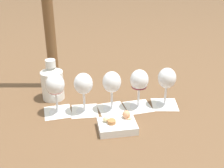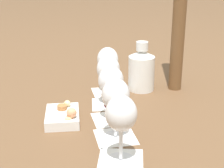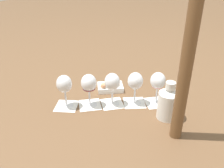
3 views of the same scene
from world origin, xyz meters
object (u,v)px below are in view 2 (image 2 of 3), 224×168
ceramic_vase (141,69)px  wine_glass_3 (116,98)px  wine_glass_4 (121,117)px  snack_dish (63,116)px  wine_glass_1 (108,72)px  wine_glass_2 (111,83)px  wine_glass_0 (108,62)px

ceramic_vase → wine_glass_3: bearing=-52.3°
wine_glass_4 → ceramic_vase: bearing=132.5°
ceramic_vase → snack_dish: ceramic_vase is taller
wine_glass_1 → ceramic_vase: 0.20m
wine_glass_4 → snack_dish: 0.30m
wine_glass_4 → snack_dish: bearing=-179.2°
wine_glass_2 → snack_dish: wine_glass_2 is taller
wine_glass_4 → ceramic_vase: ceramic_vase is taller
wine_glass_2 → ceramic_vase: ceramic_vase is taller
wine_glass_3 → snack_dish: (-0.18, -0.07, -0.10)m
wine_glass_1 → wine_glass_2: same height
wine_glass_2 → wine_glass_3: 0.12m
wine_glass_1 → wine_glass_4: bearing=-31.7°
wine_glass_2 → wine_glass_1: bearing=147.3°
wine_glass_1 → wine_glass_4: size_ratio=1.00×
wine_glass_0 → ceramic_vase: size_ratio=0.92×
wine_glass_0 → wine_glass_4: size_ratio=1.00×
ceramic_vase → wine_glass_0: bearing=-113.0°
wine_glass_0 → ceramic_vase: ceramic_vase is taller
wine_glass_3 → snack_dish: size_ratio=0.98×
wine_glass_2 → wine_glass_3: bearing=-30.7°
wine_glass_1 → snack_dish: wine_glass_1 is taller
ceramic_vase → snack_dish: size_ratio=1.07×
wine_glass_2 → snack_dish: (-0.08, -0.13, -0.10)m
wine_glass_0 → wine_glass_2: bearing=-34.2°
wine_glass_1 → wine_glass_3: same height
wine_glass_2 → wine_glass_0: bearing=145.8°
wine_glass_3 → snack_dish: bearing=-159.5°
wine_glass_0 → ceramic_vase: bearing=67.0°
wine_glass_3 → ceramic_vase: size_ratio=0.92×
wine_glass_2 → wine_glass_3: same height
wine_glass_4 → wine_glass_3: bearing=148.4°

